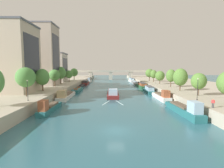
% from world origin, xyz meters
% --- Properties ---
extents(ground_plane, '(400.00, 400.00, 0.00)m').
position_xyz_m(ground_plane, '(0.00, 0.00, 0.00)').
color(ground_plane, '#2D6070').
extents(quay_left, '(36.00, 170.00, 2.33)m').
position_xyz_m(quay_left, '(-34.20, 55.00, 1.16)').
color(quay_left, '#B2A893').
rests_on(quay_left, ground).
extents(quay_right, '(36.00, 170.00, 2.33)m').
position_xyz_m(quay_right, '(34.20, 55.00, 1.16)').
color(quay_right, '#B2A893').
rests_on(quay_right, ground).
extents(barge_midriver, '(3.95, 18.81, 2.85)m').
position_xyz_m(barge_midriver, '(0.22, 32.41, 0.86)').
color(barge_midriver, maroon).
rests_on(barge_midriver, ground).
extents(wake_behind_barge, '(5.60, 5.92, 0.03)m').
position_xyz_m(wake_behind_barge, '(-0.05, 19.92, 0.01)').
color(wake_behind_barge, '#A0CCD6').
rests_on(wake_behind_barge, ground).
extents(moored_boat_left_lone, '(1.92, 11.24, 3.06)m').
position_xyz_m(moored_boat_left_lone, '(-13.76, 10.97, 0.89)').
color(moored_boat_left_lone, '#23666B').
rests_on(moored_boat_left_lone, ground).
extents(moored_boat_left_gap_after, '(3.24, 15.04, 3.07)m').
position_xyz_m(moored_boat_left_gap_after, '(-14.43, 26.91, 0.90)').
color(moored_boat_left_gap_after, silver).
rests_on(moored_boat_left_gap_after, ground).
extents(moored_boat_left_midway, '(2.67, 12.75, 2.24)m').
position_xyz_m(moored_boat_left_midway, '(-13.79, 42.65, 0.60)').
color(moored_boat_left_midway, '#23666B').
rests_on(moored_boat_left_midway, ground).
extents(moored_boat_left_end, '(2.35, 10.87, 2.21)m').
position_xyz_m(moored_boat_left_end, '(-14.43, 55.72, 0.59)').
color(moored_boat_left_end, black).
rests_on(moored_boat_left_end, ground).
extents(moored_boat_left_far, '(2.83, 14.86, 2.44)m').
position_xyz_m(moored_boat_left_far, '(-14.38, 71.06, 1.02)').
color(moored_boat_left_far, maroon).
rests_on(moored_boat_left_far, ground).
extents(moored_boat_left_downstream, '(2.21, 11.29, 3.17)m').
position_xyz_m(moored_boat_left_downstream, '(-14.19, 85.73, 0.97)').
color(moored_boat_left_downstream, silver).
rests_on(moored_boat_left_downstream, ground).
extents(moored_boat_right_near, '(2.64, 13.82, 3.38)m').
position_xyz_m(moored_boat_right_near, '(14.05, 8.62, 1.02)').
color(moored_boat_right_near, '#23666B').
rests_on(moored_boat_right_near, ground).
extents(moored_boat_right_midway, '(2.50, 12.28, 3.23)m').
position_xyz_m(moored_boat_right_midway, '(14.45, 24.50, 0.99)').
color(moored_boat_right_midway, silver).
rests_on(moored_boat_right_midway, ground).
extents(moored_boat_right_gap_after, '(2.98, 12.74, 2.60)m').
position_xyz_m(moored_boat_right_gap_after, '(14.00, 38.20, 1.08)').
color(moored_boat_right_gap_after, '#23666B').
rests_on(moored_boat_right_gap_after, ground).
extents(moored_boat_right_second, '(3.15, 15.72, 2.51)m').
position_xyz_m(moored_boat_right_second, '(14.51, 54.87, 1.05)').
color(moored_boat_right_second, '#235633').
rests_on(moored_boat_right_second, ground).
extents(moored_boat_right_upstream, '(3.63, 16.98, 2.28)m').
position_xyz_m(moored_boat_right_upstream, '(14.26, 72.26, 0.61)').
color(moored_boat_right_upstream, gray).
rests_on(moored_boat_right_upstream, ground).
extents(moored_boat_right_end, '(3.07, 13.41, 2.64)m').
position_xyz_m(moored_boat_right_end, '(14.22, 90.13, 1.10)').
color(moored_boat_right_end, silver).
rests_on(moored_boat_right_end, ground).
extents(tree_left_distant, '(4.61, 4.61, 7.14)m').
position_xyz_m(tree_left_distant, '(-21.44, 16.98, 7.03)').
color(tree_left_distant, brown).
rests_on(tree_left_distant, quay_left).
extents(tree_left_end_of_row, '(4.14, 4.14, 6.72)m').
position_xyz_m(tree_left_end_of_row, '(-21.41, 27.03, 6.55)').
color(tree_left_end_of_row, brown).
rests_on(tree_left_end_of_row, quay_left).
extents(tree_left_past_mid, '(4.15, 4.15, 6.42)m').
position_xyz_m(tree_left_past_mid, '(-21.79, 39.48, 6.63)').
color(tree_left_past_mid, brown).
rests_on(tree_left_past_mid, quay_left).
extents(tree_left_by_lamp, '(4.42, 4.42, 7.54)m').
position_xyz_m(tree_left_by_lamp, '(-22.44, 49.92, 7.18)').
color(tree_left_by_lamp, brown).
rests_on(tree_left_by_lamp, quay_left).
extents(tree_left_second, '(3.86, 3.86, 5.81)m').
position_xyz_m(tree_left_second, '(-21.87, 62.36, 6.09)').
color(tree_left_second, brown).
rests_on(tree_left_second, quay_left).
extents(tree_left_far, '(4.45, 4.45, 6.86)m').
position_xyz_m(tree_left_far, '(-21.80, 74.44, 6.78)').
color(tree_left_far, brown).
rests_on(tree_left_far, quay_left).
extents(tree_right_far, '(3.71, 3.71, 5.72)m').
position_xyz_m(tree_right_far, '(21.62, 17.62, 5.99)').
color(tree_right_far, brown).
rests_on(tree_right_far, quay_right).
extents(tree_right_midway, '(4.30, 4.30, 6.85)m').
position_xyz_m(tree_right_midway, '(20.89, 26.92, 6.51)').
color(tree_right_midway, brown).
rests_on(tree_right_midway, quay_right).
extents(tree_right_end_of_row, '(3.58, 3.58, 6.52)m').
position_xyz_m(tree_right_end_of_row, '(21.62, 36.79, 6.53)').
color(tree_right_end_of_row, brown).
rests_on(tree_right_end_of_row, quay_right).
extents(tree_right_past_mid, '(4.09, 4.09, 5.76)m').
position_xyz_m(tree_right_past_mid, '(21.08, 48.42, 5.94)').
color(tree_right_past_mid, brown).
rests_on(tree_right_past_mid, quay_right).
extents(tree_right_third, '(3.23, 3.23, 6.04)m').
position_xyz_m(tree_right_third, '(20.97, 58.39, 6.30)').
color(tree_right_third, brown).
rests_on(tree_right_third, quay_right).
extents(tree_right_distant, '(4.51, 4.51, 6.56)m').
position_xyz_m(tree_right_distant, '(21.26, 68.11, 6.56)').
color(tree_right_distant, brown).
rests_on(tree_right_distant, quay_right).
extents(lamppost_left_bank, '(0.28, 0.28, 4.46)m').
position_xyz_m(lamppost_left_bank, '(-18.29, 11.24, 4.78)').
color(lamppost_left_bank, black).
rests_on(lamppost_left_bank, quay_left).
extents(lamppost_right_bank, '(0.28, 0.28, 4.76)m').
position_xyz_m(lamppost_right_bank, '(18.15, 11.54, 4.93)').
color(lamppost_right_bank, black).
rests_on(lamppost_right_bank, quay_right).
extents(building_left_tall, '(15.67, 12.16, 19.60)m').
position_xyz_m(building_left_tall, '(-30.54, 24.44, 12.14)').
color(building_left_tall, '#B2A38E').
rests_on(building_left_tall, quay_left).
extents(building_left_far_end, '(16.19, 10.72, 24.39)m').
position_xyz_m(building_left_far_end, '(-30.54, 44.99, 14.54)').
color(building_left_far_end, '#A89989').
rests_on(building_left_far_end, quay_left).
extents(building_left_corner, '(13.92, 11.15, 14.69)m').
position_xyz_m(building_left_corner, '(-30.54, 62.69, 9.69)').
color(building_left_corner, '#BCB2A8').
rests_on(building_left_corner, quay_left).
extents(bridge_far, '(56.40, 4.40, 7.68)m').
position_xyz_m(bridge_far, '(0.00, 110.27, 4.81)').
color(bridge_far, '#ADA899').
rests_on(bridge_far, ground).
extents(person_on_quay, '(0.43, 0.37, 1.62)m').
position_xyz_m(person_on_quay, '(17.18, 4.44, 3.26)').
color(person_on_quay, '#2D2D38').
rests_on(person_on_quay, quay_right).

